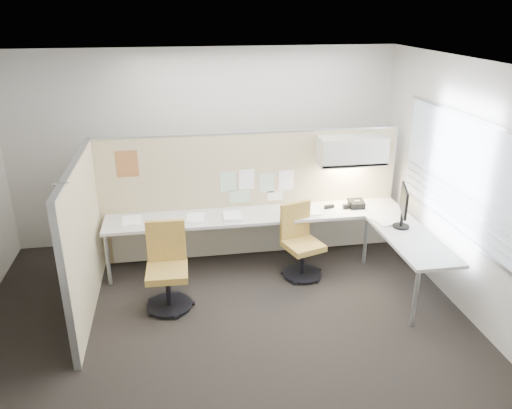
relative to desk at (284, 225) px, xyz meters
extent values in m
cube|color=black|center=(-0.93, -1.13, -0.61)|extent=(5.50, 4.50, 0.01)
cube|color=white|center=(-0.93, -1.13, 2.20)|extent=(5.50, 4.50, 0.01)
cube|color=beige|center=(-0.93, 1.12, 0.80)|extent=(5.50, 0.02, 2.80)
cube|color=beige|center=(-0.93, -3.38, 0.80)|extent=(5.50, 0.02, 2.80)
cube|color=beige|center=(1.82, -1.13, 0.80)|extent=(0.02, 4.50, 2.80)
cube|color=#8E9AA5|center=(1.79, -1.13, 0.95)|extent=(0.01, 2.80, 1.30)
cube|color=#CCBC8D|center=(-0.38, 0.47, 0.27)|extent=(4.10, 0.06, 1.75)
cube|color=#CCBC8D|center=(-2.43, -0.63, 0.27)|extent=(0.06, 2.20, 1.75)
cube|color=beige|center=(-0.33, 0.14, 0.11)|extent=(4.00, 0.60, 0.04)
cube|color=beige|center=(1.37, -0.89, 0.11)|extent=(0.60, 1.47, 0.04)
cube|color=beige|center=(-0.33, 0.41, -0.26)|extent=(3.90, 0.02, 0.64)
cylinder|color=#A5A8AA|center=(-2.28, -0.11, -0.26)|extent=(0.05, 0.05, 0.69)
cylinder|color=#A5A8AA|center=(1.12, -1.58, -0.26)|extent=(0.05, 0.05, 0.69)
cylinder|color=#A5A8AA|center=(1.12, -0.11, -0.26)|extent=(0.05, 0.05, 0.69)
cube|color=beige|center=(0.97, 0.26, 0.91)|extent=(0.90, 0.36, 0.38)
cube|color=#FFEABF|center=(0.97, 0.26, 0.70)|extent=(0.60, 0.06, 0.02)
cube|color=#8CBF8C|center=(-0.68, 0.44, 0.50)|extent=(0.21, 0.00, 0.28)
cube|color=white|center=(-0.43, 0.44, 0.52)|extent=(0.21, 0.00, 0.28)
cube|color=#8CBF8C|center=(-0.15, 0.44, 0.45)|extent=(0.21, 0.00, 0.28)
cube|color=white|center=(0.12, 0.44, 0.48)|extent=(0.21, 0.00, 0.28)
cube|color=#8CBF8C|center=(-0.53, 0.44, 0.28)|extent=(0.28, 0.00, 0.18)
cube|color=white|center=(-0.03, 0.44, 0.26)|extent=(0.21, 0.00, 0.14)
cube|color=orange|center=(-1.98, 0.44, 0.82)|extent=(0.28, 0.00, 0.35)
cylinder|color=black|center=(-1.54, -0.77, -0.57)|extent=(0.53, 0.53, 0.03)
cylinder|color=black|center=(-1.54, -0.77, -0.37)|extent=(0.06, 0.06, 0.41)
cube|color=#DDA052|center=(-1.54, -0.77, -0.13)|extent=(0.48, 0.48, 0.08)
cube|color=#DDA052|center=(-1.53, -0.55, 0.16)|extent=(0.45, 0.07, 0.51)
cylinder|color=black|center=(0.19, -0.32, -0.57)|extent=(0.50, 0.50, 0.03)
cylinder|color=black|center=(0.19, -0.32, -0.38)|extent=(0.06, 0.06, 0.39)
cube|color=#DDA052|center=(0.19, -0.32, -0.16)|extent=(0.56, 0.56, 0.08)
cube|color=#DDA052|center=(0.12, -0.12, 0.12)|extent=(0.42, 0.19, 0.48)
cylinder|color=black|center=(1.37, -0.58, 0.14)|extent=(0.21, 0.21, 0.02)
cylinder|color=black|center=(1.37, -0.58, 0.23)|extent=(0.04, 0.04, 0.19)
cube|color=black|center=(1.37, -0.58, 0.49)|extent=(0.19, 0.48, 0.33)
cube|color=black|center=(1.37, -0.58, 0.49)|extent=(0.15, 0.43, 0.29)
cube|color=black|center=(1.05, 0.15, 0.18)|extent=(0.21, 0.20, 0.12)
cylinder|color=black|center=(0.96, 0.17, 0.21)|extent=(0.04, 0.17, 0.04)
cube|color=black|center=(0.67, 0.17, 0.15)|extent=(0.15, 0.07, 0.05)
cube|color=black|center=(0.90, 0.13, 0.16)|extent=(0.10, 0.07, 0.06)
cube|color=silver|center=(-2.43, -1.26, 1.17)|extent=(0.14, 0.02, 0.02)
cylinder|color=silver|center=(-2.50, -1.26, 1.09)|extent=(0.02, 0.02, 0.14)
cube|color=#AD7F4C|center=(-2.50, -1.26, 0.96)|extent=(0.02, 0.39, 0.12)
cube|color=#AD7F4C|center=(-2.53, -1.23, 0.92)|extent=(0.02, 0.39, 0.12)
cube|color=#9899A1|center=(-2.51, -1.31, 0.39)|extent=(0.01, 0.07, 0.98)
cube|color=white|center=(-1.97, 0.16, 0.14)|extent=(0.23, 0.30, 0.03)
cube|color=white|center=(-1.15, 0.14, 0.14)|extent=(0.27, 0.33, 0.02)
cube|color=white|center=(-0.68, 0.06, 0.15)|extent=(0.25, 0.31, 0.05)
cube|color=white|center=(0.38, 0.10, 0.14)|extent=(0.24, 0.31, 0.02)
cube|color=white|center=(1.22, -0.38, 0.14)|extent=(0.29, 0.35, 0.02)
camera|label=1|loc=(-1.36, -5.88, 2.72)|focal=35.00mm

